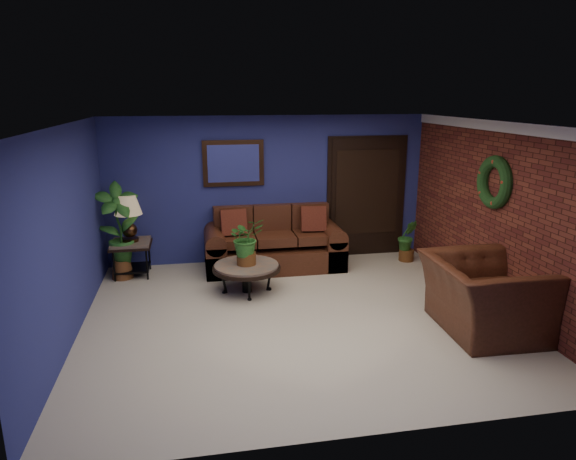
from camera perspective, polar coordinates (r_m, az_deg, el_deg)
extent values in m
plane|color=#BEB29E|center=(6.87, 1.07, -9.58)|extent=(5.50, 5.50, 0.00)
cube|color=navy|center=(8.86, -2.14, 4.53)|extent=(5.50, 0.04, 2.50)
cube|color=navy|center=(6.50, -23.37, -0.58)|extent=(0.04, 5.00, 2.50)
cube|color=maroon|center=(7.49, 22.20, 1.48)|extent=(0.04, 5.00, 2.50)
cube|color=silver|center=(6.26, 1.18, 11.73)|extent=(5.50, 5.00, 0.02)
cube|color=white|center=(7.31, 22.92, 10.50)|extent=(0.03, 5.00, 0.14)
cube|color=#3C2412|center=(8.68, -6.09, 7.38)|extent=(1.02, 0.06, 0.77)
cube|color=black|center=(9.28, 8.67, 3.59)|extent=(1.44, 0.06, 2.18)
torus|color=black|center=(7.42, 21.95, 4.94)|extent=(0.16, 0.72, 0.72)
cube|color=#4C2215|center=(8.64, -1.55, -3.01)|extent=(2.29, 0.99, 0.37)
cube|color=#4C2215|center=(8.88, -1.92, -0.20)|extent=(1.96, 0.27, 0.94)
cube|color=#4C2215|center=(8.41, -5.89, -1.12)|extent=(0.63, 0.68, 0.15)
cube|color=#4C2215|center=(8.48, -1.50, -0.90)|extent=(0.63, 0.68, 0.15)
cube|color=#4C2215|center=(8.60, 2.80, -0.68)|extent=(0.63, 0.68, 0.15)
cube|color=#4C2215|center=(8.53, -8.06, -2.89)|extent=(0.33, 0.99, 0.52)
cube|color=#4C2215|center=(8.81, 4.75, -2.19)|extent=(0.33, 0.99, 0.52)
cube|color=#5D2317|center=(8.37, -6.06, 0.84)|extent=(0.42, 0.12, 0.42)
cube|color=#5D2317|center=(8.57, 2.85, 1.24)|extent=(0.42, 0.12, 0.42)
cylinder|color=#56504B|center=(7.56, -4.64, -4.00)|extent=(0.94, 0.94, 0.05)
cylinder|color=black|center=(7.57, -4.63, -4.25)|extent=(1.00, 1.00, 0.05)
cylinder|color=black|center=(7.63, -4.60, -5.52)|extent=(0.14, 0.14, 0.38)
cube|color=#56504B|center=(8.55, -17.07, -1.35)|extent=(0.59, 0.59, 0.05)
cube|color=black|center=(8.56, -17.05, -1.61)|extent=(0.63, 0.63, 0.04)
cube|color=black|center=(8.68, -16.85, -4.07)|extent=(0.53, 0.53, 0.03)
cylinder|color=black|center=(8.43, -18.78, -3.68)|extent=(0.03, 0.03, 0.55)
cylinder|color=black|center=(8.37, -15.41, -3.55)|extent=(0.03, 0.03, 0.55)
cylinder|color=black|center=(8.90, -18.36, -2.67)|extent=(0.03, 0.03, 0.55)
cylinder|color=black|center=(8.84, -15.17, -2.54)|extent=(0.03, 0.03, 0.55)
cylinder|color=#3C2412|center=(8.54, -17.10, -1.02)|extent=(0.26, 0.26, 0.05)
sphere|color=#3C2412|center=(8.50, -17.16, -0.19)|extent=(0.24, 0.24, 0.24)
cylinder|color=#3C2412|center=(8.46, -17.26, 1.07)|extent=(0.03, 0.03, 0.30)
cone|color=#9C845F|center=(8.41, -17.37, 2.48)|extent=(0.43, 0.43, 0.30)
cube|color=#563018|center=(8.71, 2.03, -1.03)|extent=(0.43, 0.43, 0.04)
torus|color=#563018|center=(8.80, 1.83, 1.31)|extent=(0.39, 0.05, 0.39)
cylinder|color=#563018|center=(8.58, 1.07, -2.92)|extent=(0.03, 0.03, 0.43)
cylinder|color=#563018|center=(8.64, 3.37, -2.81)|extent=(0.03, 0.03, 0.43)
cylinder|color=#563018|center=(8.91, 0.70, -2.23)|extent=(0.03, 0.03, 0.43)
cylinder|color=#563018|center=(8.97, 2.92, -2.14)|extent=(0.03, 0.03, 0.43)
imported|color=#4C2215|center=(6.76, 20.83, -6.88)|extent=(1.25, 1.42, 0.90)
cylinder|color=brown|center=(7.52, -4.65, -3.17)|extent=(0.28, 0.28, 0.18)
imported|color=#1B581D|center=(7.43, -4.71, -0.81)|extent=(0.63, 0.59, 0.56)
cylinder|color=brown|center=(9.26, 13.00, -2.73)|extent=(0.26, 0.26, 0.20)
imported|color=#1B581D|center=(9.16, 13.13, -0.68)|extent=(0.36, 0.30, 0.59)
cylinder|color=brown|center=(8.59, -17.93, -4.13)|extent=(0.34, 0.34, 0.30)
imported|color=#1B581D|center=(8.39, -18.34, 0.67)|extent=(0.76, 0.60, 1.28)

